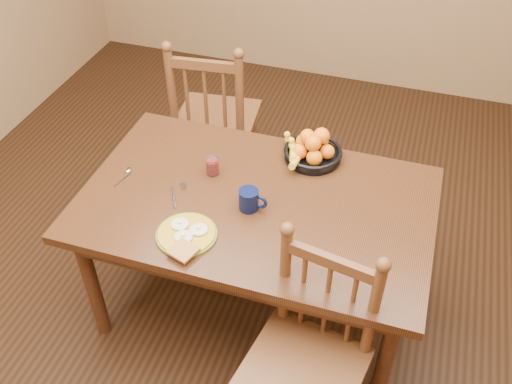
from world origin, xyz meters
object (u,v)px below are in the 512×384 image
(chair_near, at_px, (308,359))
(coffee_mug, at_px, (250,200))
(breakfast_plate, at_px, (186,235))
(chair_far, at_px, (215,119))
(fruit_bowl, at_px, (312,149))
(dining_table, at_px, (256,214))

(chair_near, height_order, coffee_mug, chair_near)
(coffee_mug, bearing_deg, breakfast_plate, -128.61)
(chair_far, bearing_deg, breakfast_plate, 99.39)
(chair_far, relative_size, fruit_bowl, 3.29)
(chair_near, bearing_deg, breakfast_plate, 167.85)
(dining_table, bearing_deg, chair_far, 122.02)
(chair_far, bearing_deg, chair_near, 116.98)
(breakfast_plate, height_order, fruit_bowl, fruit_bowl)
(dining_table, bearing_deg, breakfast_plate, -124.30)
(chair_far, relative_size, breakfast_plate, 3.54)
(chair_far, relative_size, chair_near, 1.07)
(fruit_bowl, bearing_deg, coffee_mug, -112.05)
(chair_far, distance_m, breakfast_plate, 1.25)
(fruit_bowl, bearing_deg, chair_far, 145.24)
(breakfast_plate, bearing_deg, dining_table, 55.70)
(dining_table, height_order, coffee_mug, coffee_mug)
(coffee_mug, bearing_deg, chair_near, -50.82)
(dining_table, distance_m, chair_near, 0.71)
(breakfast_plate, xyz_separation_m, fruit_bowl, (0.38, 0.69, 0.04))
(dining_table, xyz_separation_m, chair_near, (0.40, -0.56, -0.18))
(dining_table, distance_m, breakfast_plate, 0.39)
(coffee_mug, bearing_deg, fruit_bowl, 67.95)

